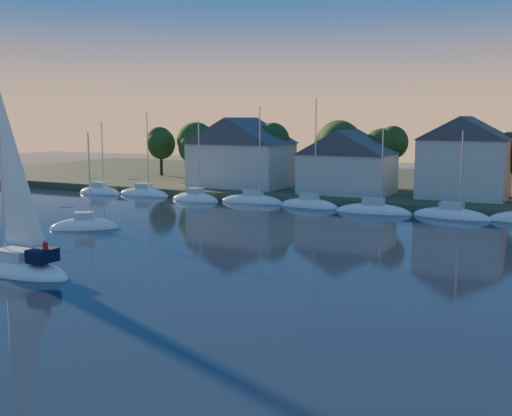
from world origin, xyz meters
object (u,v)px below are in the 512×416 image
Objects in this scene: clubhouse_west at (241,151)px; drifting_sailboat_left at (84,228)px; clubhouse_east at (465,156)px; clubhouse_centre at (348,161)px; hero_sailboat at (17,265)px.

clubhouse_west is 33.03m from drifting_sailboat_left.
clubhouse_east is 1.02× the size of drifting_sailboat_left.
drifting_sailboat_left is at bearing -115.94° from clubhouse_centre.
clubhouse_east is (30.00, 1.00, 0.07)m from clubhouse_west.
clubhouse_east is (14.00, 2.00, 0.87)m from clubhouse_centre.
clubhouse_east is 53.70m from hero_sailboat.
hero_sailboat is (-21.12, -49.08, -5.40)m from clubhouse_east.
clubhouse_east is 44.91m from drifting_sailboat_left.
hero_sailboat is at bearing -113.28° from clubhouse_east.
clubhouse_centre is at bearing -3.58° from clubhouse_west.
clubhouse_centre is at bearing -98.04° from hero_sailboat.
drifting_sailboat_left is at bearing -88.81° from clubhouse_west.
hero_sailboat reaches higher than clubhouse_west.
clubhouse_centre is 47.83m from hero_sailboat.
drifting_sailboat_left is (-8.21, 15.58, -0.50)m from hero_sailboat.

